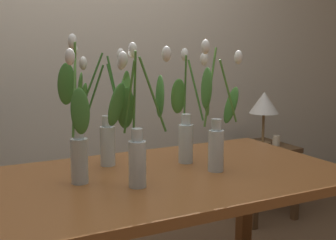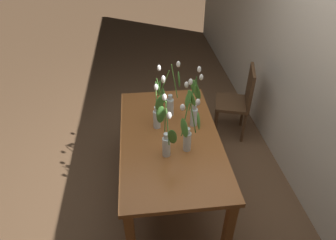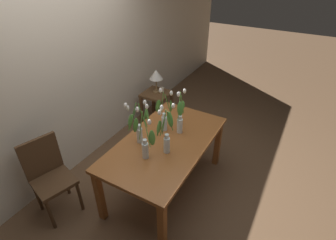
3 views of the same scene
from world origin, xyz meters
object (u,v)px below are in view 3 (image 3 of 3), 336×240
at_px(tulip_vase_1, 139,125).
at_px(pillar_candle, 162,89).
at_px(tulip_vase_3, 165,135).
at_px(tulip_vase_4, 145,143).
at_px(tulip_vase_2, 164,117).
at_px(table_lamp, 156,75).
at_px(dining_table, 166,147).
at_px(tulip_vase_0, 180,119).
at_px(side_table, 157,99).
at_px(dining_chair, 49,173).

relative_size(tulip_vase_1, pillar_candle, 7.35).
relative_size(tulip_vase_3, tulip_vase_4, 0.94).
xyz_separation_m(tulip_vase_2, table_lamp, (1.12, 0.81, -0.06)).
relative_size(dining_table, tulip_vase_3, 2.89).
height_order(dining_table, tulip_vase_0, tulip_vase_0).
bearing_deg(tulip_vase_0, tulip_vase_2, 101.80).
distance_m(tulip_vase_2, side_table, 1.42).
relative_size(tulip_vase_2, dining_chair, 0.57).
bearing_deg(pillar_candle, tulip_vase_1, -157.99).
height_order(tulip_vase_1, dining_chair, tulip_vase_1).
height_order(tulip_vase_0, tulip_vase_3, tulip_vase_0).
xyz_separation_m(dining_chair, side_table, (2.16, -0.04, -0.09)).
relative_size(tulip_vase_4, pillar_candle, 7.82).
bearing_deg(dining_chair, tulip_vase_3, -54.94).
distance_m(tulip_vase_0, side_table, 1.51).
height_order(tulip_vase_1, side_table, tulip_vase_1).
xyz_separation_m(side_table, pillar_candle, (0.10, -0.06, 0.16)).
xyz_separation_m(tulip_vase_3, table_lamp, (1.46, 1.02, -0.09)).
height_order(tulip_vase_3, dining_chair, tulip_vase_3).
bearing_deg(dining_table, tulip_vase_2, 32.72).
height_order(dining_table, tulip_vase_2, tulip_vase_2).
xyz_separation_m(tulip_vase_0, tulip_vase_3, (-0.39, -0.03, 0.02)).
distance_m(tulip_vase_2, table_lamp, 1.38).
distance_m(tulip_vase_2, tulip_vase_4, 0.56).
height_order(dining_table, tulip_vase_4, tulip_vase_4).
bearing_deg(pillar_candle, side_table, 148.62).
distance_m(tulip_vase_3, dining_chair, 1.34).
bearing_deg(tulip_vase_3, table_lamp, 34.97).
distance_m(dining_chair, pillar_candle, 2.26).
relative_size(tulip_vase_2, tulip_vase_3, 0.96).
relative_size(tulip_vase_0, tulip_vase_4, 0.96).
xyz_separation_m(tulip_vase_1, tulip_vase_2, (0.37, -0.11, -0.05)).
distance_m(tulip_vase_0, tulip_vase_2, 0.19).
relative_size(tulip_vase_1, table_lamp, 1.38).
height_order(tulip_vase_1, tulip_vase_4, tulip_vase_4).
relative_size(dining_table, tulip_vase_2, 3.02).
distance_m(dining_table, pillar_candle, 1.63).
relative_size(tulip_vase_1, side_table, 1.00).
xyz_separation_m(tulip_vase_2, tulip_vase_4, (-0.55, -0.09, 0.01)).
bearing_deg(tulip_vase_0, table_lamp, 42.82).
bearing_deg(table_lamp, dining_table, -144.49).
height_order(tulip_vase_2, side_table, tulip_vase_2).
xyz_separation_m(dining_table, tulip_vase_4, (-0.35, 0.04, 0.28)).
height_order(dining_chair, table_lamp, table_lamp).
height_order(tulip_vase_1, table_lamp, tulip_vase_1).
height_order(tulip_vase_3, side_table, tulip_vase_3).
bearing_deg(tulip_vase_2, tulip_vase_0, -78.20).
height_order(tulip_vase_0, tulip_vase_2, tulip_vase_0).
distance_m(dining_table, tulip_vase_2, 0.36).
relative_size(dining_table, tulip_vase_0, 2.83).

